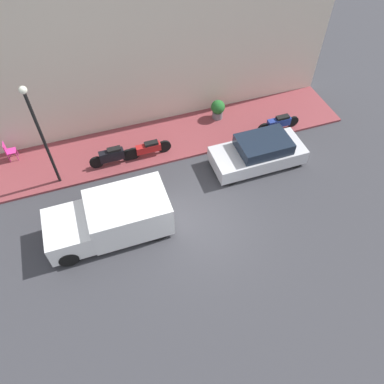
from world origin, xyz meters
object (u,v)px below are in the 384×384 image
streetlamp (39,130)px  cafe_chair (9,150)px  parked_car (259,153)px  potted_plant (218,109)px  delivery_van (111,218)px  motorcycle_red (149,148)px  motorcycle_blue (279,123)px  motorcycle_black (112,156)px

streetlamp → cafe_chair: bearing=42.7°
parked_car → cafe_chair: parked_car is taller
streetlamp → potted_plant: bearing=-77.7°
parked_car → delivery_van: (-1.53, 6.80, 0.18)m
motorcycle_red → potted_plant: potted_plant is taller
delivery_van → motorcycle_blue: delivery_van is taller
motorcycle_black → streetlamp: 3.36m
delivery_van → motorcycle_black: 3.56m
motorcycle_red → motorcycle_black: (0.01, 1.64, 0.05)m
motorcycle_red → delivery_van: bearing=146.0°
delivery_van → streetlamp: (3.22, 1.67, 2.11)m
parked_car → streetlamp: (1.70, 8.47, 2.30)m
parked_car → motorcycle_black: size_ratio=2.02×
parked_car → motorcycle_blue: bearing=-48.5°
motorcycle_red → motorcycle_black: bearing=89.5°
motorcycle_blue → potted_plant: 3.01m
motorcycle_red → streetlamp: streetlamp is taller
delivery_van → potted_plant: (4.95, -6.22, -0.19)m
streetlamp → potted_plant: 8.40m
motorcycle_black → streetlamp: (-0.26, 2.37, 2.37)m
streetlamp → potted_plant: (1.73, -7.89, -2.30)m
motorcycle_blue → motorcycle_red: bearing=87.1°
motorcycle_red → motorcycle_blue: bearing=-92.9°
streetlamp → motorcycle_red: bearing=-86.5°
motorcycle_black → parked_car: bearing=-107.8°
parked_car → potted_plant: bearing=9.6°
motorcycle_red → streetlamp: size_ratio=0.44×
motorcycle_red → streetlamp: (-0.25, 4.01, 2.41)m
parked_car → motorcycle_black: bearing=72.2°
delivery_van → potted_plant: 7.96m
motorcycle_blue → motorcycle_black: size_ratio=1.07×
parked_car → potted_plant: size_ratio=4.12×
parked_car → delivery_van: 6.97m
motorcycle_blue → cafe_chair: size_ratio=2.32×
parked_car → motorcycle_blue: size_ratio=1.89×
delivery_van → streetlamp: bearing=27.4°
parked_car → delivery_van: delivery_van is taller
streetlamp → cafe_chair: streetlamp is taller
cafe_chair → parked_car: bearing=-109.8°
delivery_van → motorcycle_black: (3.48, -0.71, -0.26)m
potted_plant → motorcycle_red: bearing=110.9°
potted_plant → motorcycle_blue: bearing=-126.6°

